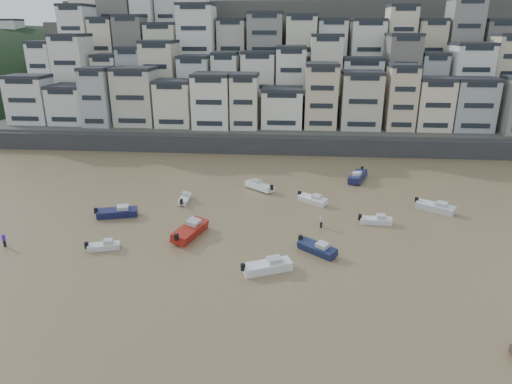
# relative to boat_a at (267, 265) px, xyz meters

# --- Properties ---
(ground) EXTENTS (400.00, 400.00, 0.00)m
(ground) POSITION_rel_boat_a_xyz_m (-11.79, -16.21, -0.79)
(ground) COLOR olive
(ground) RESTS_ON ground
(harbor_wall) EXTENTS (140.00, 3.00, 3.50)m
(harbor_wall) POSITION_rel_boat_a_xyz_m (-1.79, 48.79, 0.96)
(harbor_wall) COLOR #38383A
(harbor_wall) RESTS_ON ground
(hillside) EXTENTS (141.04, 66.00, 50.00)m
(hillside) POSITION_rel_boat_a_xyz_m (2.95, 88.63, 12.22)
(hillside) COLOR #4C4C47
(hillside) RESTS_ON ground
(headland) EXTENTS (216.00, 135.00, 53.33)m
(headland) POSITION_rel_boat_a_xyz_m (-106.79, 118.78, -0.77)
(headland) COLOR black
(headland) RESTS_ON ground
(boat_a) EXTENTS (6.07, 4.11, 1.58)m
(boat_a) POSITION_rel_boat_a_xyz_m (0.00, 0.00, 0.00)
(boat_a) COLOR silver
(boat_a) RESTS_ON ground
(boat_b) EXTENTS (5.16, 4.72, 1.44)m
(boat_b) POSITION_rel_boat_a_xyz_m (5.47, 4.71, -0.07)
(boat_b) COLOR #151D42
(boat_b) RESTS_ON ground
(boat_c) EXTENTS (4.10, 7.24, 1.88)m
(boat_c) POSITION_rel_boat_a_xyz_m (-10.16, 7.92, 0.15)
(boat_c) COLOR maroon
(boat_c) RESTS_ON ground
(boat_d) EXTENTS (4.56, 1.65, 1.23)m
(boat_d) POSITION_rel_boat_a_xyz_m (13.64, 13.85, -0.18)
(boat_d) COLOR silver
(boat_d) RESTS_ON ground
(boat_e) EXTENTS (5.01, 4.24, 1.36)m
(boat_e) POSITION_rel_boat_a_xyz_m (5.43, 20.72, -0.11)
(boat_e) COLOR white
(boat_e) RESTS_ON ground
(boat_f) EXTENTS (1.49, 4.34, 1.18)m
(boat_f) POSITION_rel_boat_a_xyz_m (-13.65, 19.65, -0.20)
(boat_f) COLOR white
(boat_f) RESTS_ON ground
(boat_g) EXTENTS (5.88, 4.84, 1.59)m
(boat_g) POSITION_rel_boat_a_xyz_m (22.73, 19.03, 0.00)
(boat_g) COLOR silver
(boat_g) RESTS_ON ground
(boat_h) EXTENTS (5.55, 5.12, 1.56)m
(boat_h) POSITION_rel_boat_a_xyz_m (-2.89, 26.03, -0.01)
(boat_h) COLOR white
(boat_h) RESTS_ON ground
(boat_i) EXTENTS (4.38, 7.05, 1.83)m
(boat_i) POSITION_rel_boat_a_xyz_m (13.45, 32.17, 0.12)
(boat_i) COLOR #151941
(boat_i) RESTS_ON ground
(boat_j) EXTENTS (4.22, 2.39, 1.09)m
(boat_j) POSITION_rel_boat_a_xyz_m (-19.51, 3.49, -0.24)
(boat_j) COLOR silver
(boat_j) RESTS_ON ground
(boat_k) EXTENTS (6.21, 3.38, 1.61)m
(boat_k) POSITION_rel_boat_a_xyz_m (-21.56, 13.21, 0.01)
(boat_k) COLOR #151843
(boat_k) RESTS_ON ground
(person_blue) EXTENTS (0.44, 0.44, 1.74)m
(person_blue) POSITION_rel_boat_a_xyz_m (-31.58, 3.18, 0.08)
(person_blue) COLOR #3D1CD8
(person_blue) RESTS_ON ground
(person_pink) EXTENTS (0.44, 0.44, 1.74)m
(person_pink) POSITION_rel_boat_a_xyz_m (6.29, 11.98, 0.08)
(person_pink) COLOR pink
(person_pink) RESTS_ON ground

